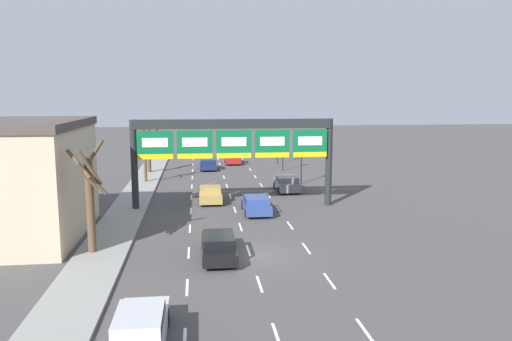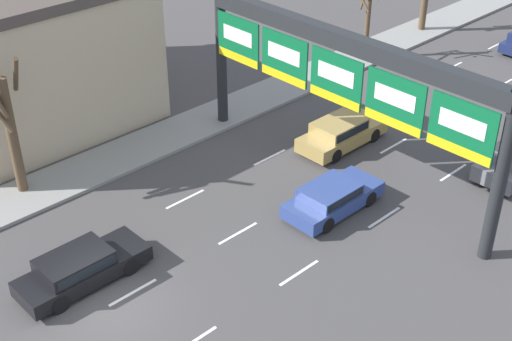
{
  "view_description": "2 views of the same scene",
  "coord_description": "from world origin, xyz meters",
  "views": [
    {
      "loc": [
        -2.73,
        -25.67,
        8.65
      ],
      "look_at": [
        1.92,
        13.53,
        2.58
      ],
      "focal_mm": 35.0,
      "sensor_mm": 36.0,
      "label": 1
    },
    {
      "loc": [
        16.71,
        -8.97,
        16.8
      ],
      "look_at": [
        1.29,
        5.75,
        3.59
      ],
      "focal_mm": 50.0,
      "sensor_mm": 36.0,
      "label": 2
    }
  ],
  "objects": [
    {
      "name": "tree_bare_third",
      "position": [
        -7.8,
        23.43,
        3.1
      ],
      "size": [
        1.67,
        1.75,
        5.85
      ],
      "color": "brown",
      "rests_on": "sidewalk_left"
    },
    {
      "name": "ground_plane",
      "position": [
        0.0,
        0.0,
        0.0
      ],
      "size": [
        220.0,
        220.0,
        0.0
      ],
      "primitive_type": "plane",
      "color": "#474444"
    },
    {
      "name": "sign_gantry",
      "position": [
        0.0,
        11.68,
        5.24
      ],
      "size": [
        15.31,
        0.7,
        6.78
      ],
      "color": "#232628",
      "rests_on": "ground_plane"
    },
    {
      "name": "building_near",
      "position": [
        -15.81,
        5.15,
        3.57
      ],
      "size": [
        12.26,
        10.46,
        7.13
      ],
      "color": "#C6B293",
      "rests_on": "ground_plane"
    },
    {
      "name": "tree_bare_closest",
      "position": [
        -8.48,
        1.28,
        3.29
      ],
      "size": [
        2.08,
        1.91,
        6.11
      ],
      "color": "brown",
      "rests_on": "sidewalk_left"
    },
    {
      "name": "car_gold",
      "position": [
        -1.77,
        14.18,
        0.75
      ],
      "size": [
        1.84,
        4.67,
        1.39
      ],
      "color": "#A88947",
      "rests_on": "ground_plane"
    },
    {
      "name": "lane_dashes",
      "position": [
        -0.0,
        13.5,
        0.01
      ],
      "size": [
        6.72,
        67.0,
        0.01
      ],
      "color": "white",
      "rests_on": "ground_plane"
    },
    {
      "name": "car_black",
      "position": [
        -1.69,
        0.01,
        0.71
      ],
      "size": [
        1.8,
        4.78,
        1.31
      ],
      "color": "black",
      "rests_on": "ground_plane"
    },
    {
      "name": "car_blue",
      "position": [
        1.49,
        9.83,
        0.67
      ],
      "size": [
        1.87,
        4.42,
        1.24
      ],
      "color": "navy",
      "rests_on": "ground_plane"
    }
  ]
}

